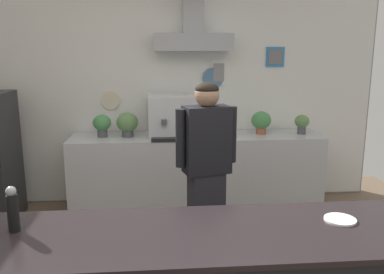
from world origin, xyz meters
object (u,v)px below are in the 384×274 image
Objects in this scene: espresso_machine at (174,116)px; potted_sage at (127,123)px; shop_worker at (206,171)px; pepper_grinder at (13,209)px; potted_rosemary at (261,121)px; potted_basil at (302,123)px; condiment_plate at (340,220)px; potted_oregano at (102,124)px.

potted_sage is (-0.54, 0.03, -0.08)m from espresso_machine.
shop_worker is 6.76× the size of pepper_grinder.
potted_rosemary is at bearing 1.03° from potted_sage.
espresso_machine is 1.56m from potted_basil.
shop_worker is at bearing 46.85° from pepper_grinder.
potted_sage is (-0.76, 1.43, 0.16)m from shop_worker.
potted_rosemary is (1.07, 0.06, -0.08)m from espresso_machine.
potted_sage reaches higher than condiment_plate.
espresso_machine is 2.19× the size of potted_oregano.
potted_oregano is at bearing 121.41° from condiment_plate.
shop_worker reaches higher than condiment_plate.
potted_basil is 1.34× the size of condiment_plate.
espresso_machine is 2.03× the size of potted_sage.
shop_worker is 5.82× the size of potted_sage.
potted_rosemary is at bearing 174.94° from potted_basil.
potted_basil is at bearing 0.66° from espresso_machine.
shop_worker is at bearing -53.87° from potted_oregano.
potted_rosemary is 1.04× the size of potted_oregano.
pepper_grinder is at bearing 179.38° from condiment_plate.
potted_rosemary is 1.57× the size of condiment_plate.
shop_worker reaches higher than potted_rosemary.
shop_worker is 1.70m from potted_rosemary.
potted_basil is 2.78m from condiment_plate.
potted_sage is 1.22× the size of potted_basil.
potted_basil reaches higher than condiment_plate.
potted_oregano is at bearing 87.73° from pepper_grinder.
potted_oregano is 3.18m from condiment_plate.
potted_oregano is 2.70m from pepper_grinder.
pepper_grinder reaches higher than potted_rosemary.
pepper_grinder reaches higher than condiment_plate.
potted_sage is at bearing 81.45° from pepper_grinder.
potted_rosemary is at bearing 3.31° from espresso_machine.
condiment_plate is (1.66, -2.71, -0.06)m from potted_oregano.
espresso_machine is at bearing -3.34° from potted_oregano.
potted_oregano is at bearing 179.26° from potted_basil.
potted_basil is 0.95× the size of pepper_grinder.
shop_worker reaches higher than espresso_machine.
espresso_machine is 2.35× the size of pepper_grinder.
potted_rosemary is (1.61, 0.03, -0.00)m from potted_sage.
potted_oregano is at bearing -179.62° from potted_rosemary.
shop_worker is 6.06× the size of potted_rosemary.
shop_worker is at bearing -120.03° from potted_rosemary.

